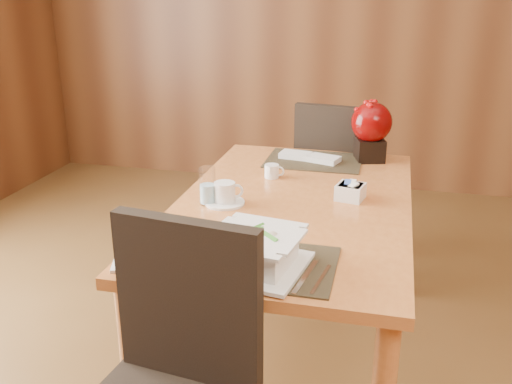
% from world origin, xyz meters
% --- Properties ---
extents(back_wall, '(5.00, 0.02, 2.80)m').
position_xyz_m(back_wall, '(0.00, 3.00, 1.40)').
color(back_wall, brown).
rests_on(back_wall, ground).
extents(dining_table, '(0.90, 1.50, 0.75)m').
position_xyz_m(dining_table, '(0.00, 0.60, 0.65)').
color(dining_table, '#C67237').
rests_on(dining_table, ground).
extents(placemat_near, '(0.45, 0.33, 0.01)m').
position_xyz_m(placemat_near, '(0.00, 0.05, 0.75)').
color(placemat_near, black).
rests_on(placemat_near, dining_table).
extents(placemat_far, '(0.45, 0.33, 0.01)m').
position_xyz_m(placemat_far, '(0.00, 1.15, 0.75)').
color(placemat_far, black).
rests_on(placemat_far, dining_table).
extents(soup_setting, '(0.33, 0.33, 0.12)m').
position_xyz_m(soup_setting, '(-0.01, 0.02, 0.81)').
color(soup_setting, white).
rests_on(soup_setting, dining_table).
extents(coffee_cup, '(0.15, 0.15, 0.09)m').
position_xyz_m(coffee_cup, '(-0.25, 0.51, 0.79)').
color(coffee_cup, white).
rests_on(coffee_cup, dining_table).
extents(water_glass, '(0.08, 0.08, 0.15)m').
position_xyz_m(water_glass, '(-0.32, 0.49, 0.82)').
color(water_glass, silver).
rests_on(water_glass, dining_table).
extents(creamer_jug, '(0.08, 0.08, 0.06)m').
position_xyz_m(creamer_jug, '(-0.15, 0.86, 0.78)').
color(creamer_jug, white).
rests_on(creamer_jug, dining_table).
extents(sugar_caddy, '(0.12, 0.12, 0.06)m').
position_xyz_m(sugar_caddy, '(0.21, 0.68, 0.78)').
color(sugar_caddy, white).
rests_on(sugar_caddy, dining_table).
extents(berry_decor, '(0.19, 0.19, 0.28)m').
position_xyz_m(berry_decor, '(0.26, 1.23, 0.91)').
color(berry_decor, black).
rests_on(berry_decor, dining_table).
extents(napkins_far, '(0.31, 0.17, 0.03)m').
position_xyz_m(napkins_far, '(-0.01, 1.15, 0.77)').
color(napkins_far, silver).
rests_on(napkins_far, dining_table).
extents(bread_plate, '(0.20, 0.20, 0.01)m').
position_xyz_m(bread_plate, '(-0.37, -0.01, 0.76)').
color(bread_plate, white).
rests_on(bread_plate, dining_table).
extents(near_chair, '(0.51, 0.51, 0.97)m').
position_xyz_m(near_chair, '(-0.17, -0.28, 0.55)').
color(near_chair, black).
rests_on(near_chair, ground).
extents(far_chair, '(0.51, 0.51, 0.98)m').
position_xyz_m(far_chair, '(0.09, 1.49, 0.55)').
color(far_chair, black).
rests_on(far_chair, ground).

